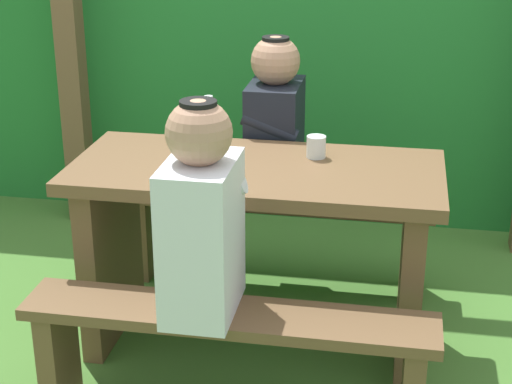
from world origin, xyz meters
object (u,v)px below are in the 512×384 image
at_px(bench_near, 228,343).
at_px(cell_phone, 225,166).
at_px(bottle_left, 203,150).
at_px(picnic_table, 256,226).
at_px(bottle_right, 209,132).
at_px(person_black_coat, 275,125).
at_px(drinking_glass, 316,147).
at_px(person_white_shirt, 201,217).
at_px(bench_far, 277,221).

xyz_separation_m(bench_near, cell_phone, (-0.11, 0.49, 0.46)).
bearing_deg(bottle_left, cell_phone, 44.05).
distance_m(picnic_table, bottle_right, 0.41).
relative_size(picnic_table, bottle_right, 5.82).
bearing_deg(person_black_coat, drinking_glass, -59.73).
relative_size(person_white_shirt, bottle_right, 2.99).
bearing_deg(drinking_glass, cell_phone, -151.16).
xyz_separation_m(picnic_table, person_white_shirt, (-0.08, -0.52, 0.25)).
bearing_deg(bottle_right, person_white_shirt, -79.16).
bearing_deg(bottle_right, bottle_left, -83.60).
height_order(picnic_table, bench_near, picnic_table).
distance_m(picnic_table, person_white_shirt, 0.58).
xyz_separation_m(bench_far, person_black_coat, (-0.01, -0.00, 0.45)).
height_order(person_white_shirt, drinking_glass, person_white_shirt).
distance_m(person_black_coat, cell_phone, 0.57).
xyz_separation_m(bench_near, bottle_left, (-0.18, 0.42, 0.54)).
relative_size(bench_near, bottle_left, 6.67).
relative_size(picnic_table, bench_far, 1.00).
bearing_deg(bottle_left, picnic_table, 29.61).
height_order(picnic_table, bottle_left, bottle_left).
distance_m(person_white_shirt, bottle_right, 0.62).
relative_size(picnic_table, person_white_shirt, 1.95).
relative_size(drinking_glass, bottle_right, 0.35).
relative_size(person_white_shirt, cell_phone, 5.14).
height_order(person_black_coat, cell_phone, person_black_coat).
bearing_deg(picnic_table, bottle_left, -150.39).
bearing_deg(person_white_shirt, cell_phone, 93.50).
xyz_separation_m(bench_near, bench_far, (0.00, 1.05, 0.00)).
height_order(bench_near, person_black_coat, person_black_coat).
distance_m(person_white_shirt, person_black_coat, 1.04).
distance_m(bench_near, person_white_shirt, 0.46).
distance_m(bench_far, cell_phone, 0.73).
distance_m(picnic_table, cell_phone, 0.28).
xyz_separation_m(bench_far, cell_phone, (-0.11, -0.56, 0.46)).
bearing_deg(person_white_shirt, person_black_coat, 86.05).
relative_size(person_black_coat, bottle_right, 2.99).
bearing_deg(person_white_shirt, picnic_table, 80.91).
bearing_deg(picnic_table, cell_phone, -161.34).
relative_size(bench_near, person_white_shirt, 1.95).
height_order(bottle_right, cell_phone, bottle_right).
distance_m(drinking_glass, bottle_left, 0.46).
bearing_deg(picnic_table, person_white_shirt, -99.09).
xyz_separation_m(person_black_coat, bottle_right, (-0.19, -0.44, 0.09)).
relative_size(picnic_table, drinking_glass, 16.43).
distance_m(bench_near, person_black_coat, 1.14).
xyz_separation_m(picnic_table, drinking_glass, (0.21, 0.14, 0.29)).
relative_size(picnic_table, bottle_left, 6.67).
bearing_deg(picnic_table, bottle_right, 157.85).
bearing_deg(bottle_left, person_black_coat, 75.00).
height_order(bench_far, person_white_shirt, person_white_shirt).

